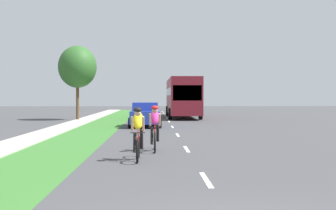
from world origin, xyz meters
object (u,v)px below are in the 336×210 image
at_px(cyclist_trailing, 155,128).
at_px(cyclist_lead, 138,133).
at_px(street_tree_near, 77,67).
at_px(sedan_blue, 145,114).
at_px(bus_maroon, 182,96).

bearing_deg(cyclist_trailing, cyclist_lead, -103.20).
bearing_deg(street_tree_near, sedan_blue, -53.99).
distance_m(cyclist_lead, street_tree_near, 22.93).
distance_m(bus_maroon, street_tree_near, 9.90).
height_order(cyclist_trailing, sedan_blue, cyclist_trailing).
distance_m(sedan_blue, bus_maroon, 12.22).
relative_size(sedan_blue, street_tree_near, 0.72).
xyz_separation_m(cyclist_lead, bus_maroon, (3.08, 25.99, 1.17)).
height_order(bus_maroon, street_tree_near, street_tree_near).
bearing_deg(bus_maroon, cyclist_lead, -96.76).
relative_size(cyclist_lead, sedan_blue, 0.40).
bearing_deg(sedan_blue, street_tree_near, 126.01).
distance_m(cyclist_trailing, bus_maroon, 24.02).
bearing_deg(cyclist_trailing, bus_maroon, 83.83).
bearing_deg(cyclist_trailing, street_tree_near, 107.27).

